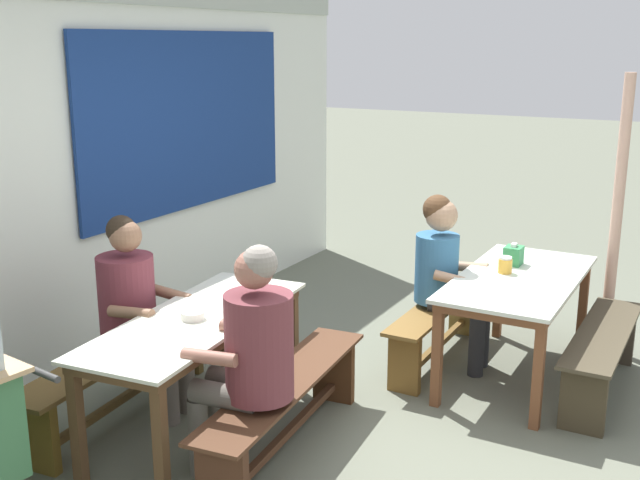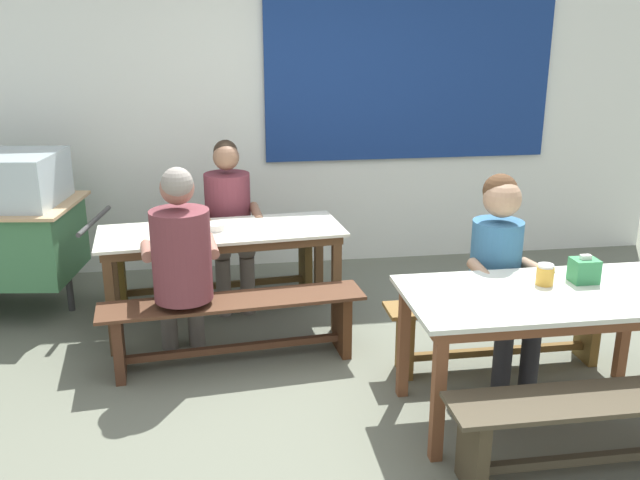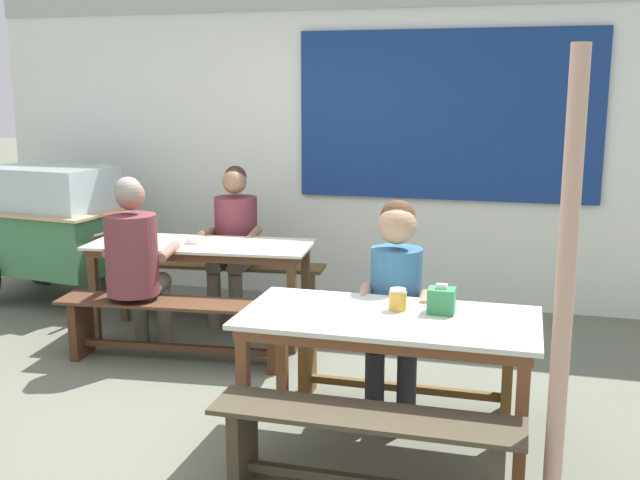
{
  "view_description": "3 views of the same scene",
  "coord_description": "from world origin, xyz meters",
  "px_view_note": "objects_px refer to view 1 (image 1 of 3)",
  "views": [
    {
      "loc": [
        -4.11,
        -1.66,
        2.29
      ],
      "look_at": [
        0.21,
        0.71,
        1.01
      ],
      "focal_mm": 43.43,
      "sensor_mm": 36.0,
      "label": 1
    },
    {
      "loc": [
        -0.76,
        -3.6,
        2.09
      ],
      "look_at": [
        -0.2,
        0.09,
        0.92
      ],
      "focal_mm": 38.58,
      "sensor_mm": 36.0,
      "label": 2
    },
    {
      "loc": [
        1.6,
        -4.15,
        1.9
      ],
      "look_at": [
        0.26,
        0.75,
        0.86
      ],
      "focal_mm": 42.44,
      "sensor_mm": 36.0,
      "label": 3
    }
  ],
  "objects_px": {
    "dining_table_far": "(196,330)",
    "bench_far_back": "(120,370)",
    "bench_near_back": "(437,323)",
    "condiment_jar": "(505,265)",
    "tissue_box": "(513,255)",
    "person_right_near_table": "(446,269)",
    "person_left_back_turned": "(250,349)",
    "bench_near_front": "(602,353)",
    "wooden_support_post": "(617,217)",
    "person_center_facing": "(135,303)",
    "bench_far_front": "(286,405)",
    "soup_bowl": "(193,315)",
    "dining_table_near": "(519,287)"
  },
  "relations": [
    {
      "from": "dining_table_far",
      "to": "bench_far_back",
      "type": "bearing_deg",
      "value": 95.37
    },
    {
      "from": "bench_near_back",
      "to": "condiment_jar",
      "type": "relative_size",
      "value": 12.49
    },
    {
      "from": "tissue_box",
      "to": "bench_near_back",
      "type": "bearing_deg",
      "value": 119.35
    },
    {
      "from": "dining_table_far",
      "to": "bench_far_back",
      "type": "relative_size",
      "value": 1.01
    },
    {
      "from": "person_right_near_table",
      "to": "condiment_jar",
      "type": "distance_m",
      "value": 0.41
    },
    {
      "from": "person_left_back_turned",
      "to": "condiment_jar",
      "type": "height_order",
      "value": "person_left_back_turned"
    },
    {
      "from": "bench_near_front",
      "to": "wooden_support_post",
      "type": "height_order",
      "value": "wooden_support_post"
    },
    {
      "from": "dining_table_far",
      "to": "bench_far_back",
      "type": "xyz_separation_m",
      "value": [
        -0.05,
        0.57,
        -0.35
      ]
    },
    {
      "from": "person_left_back_turned",
      "to": "person_right_near_table",
      "type": "bearing_deg",
      "value": -11.47
    },
    {
      "from": "dining_table_far",
      "to": "person_center_facing",
      "type": "xyz_separation_m",
      "value": [
        0.06,
        0.52,
        0.06
      ]
    },
    {
      "from": "dining_table_far",
      "to": "person_right_near_table",
      "type": "height_order",
      "value": "person_right_near_table"
    },
    {
      "from": "bench_near_back",
      "to": "tissue_box",
      "type": "height_order",
      "value": "tissue_box"
    },
    {
      "from": "person_center_facing",
      "to": "person_left_back_turned",
      "type": "bearing_deg",
      "value": -106.55
    },
    {
      "from": "condiment_jar",
      "to": "bench_near_front",
      "type": "bearing_deg",
      "value": -92.37
    },
    {
      "from": "bench_far_back",
      "to": "bench_far_front",
      "type": "relative_size",
      "value": 1.01
    },
    {
      "from": "bench_near_front",
      "to": "person_left_back_turned",
      "type": "height_order",
      "value": "person_left_back_turned"
    },
    {
      "from": "wooden_support_post",
      "to": "dining_table_far",
      "type": "bearing_deg",
      "value": 142.94
    },
    {
      "from": "person_center_facing",
      "to": "tissue_box",
      "type": "xyz_separation_m",
      "value": [
        1.89,
        -1.84,
        0.09
      ]
    },
    {
      "from": "bench_far_front",
      "to": "tissue_box",
      "type": "distance_m",
      "value": 2.11
    },
    {
      "from": "soup_bowl",
      "to": "tissue_box",
      "type": "bearing_deg",
      "value": -33.32
    },
    {
      "from": "dining_table_far",
      "to": "soup_bowl",
      "type": "bearing_deg",
      "value": -166.88
    },
    {
      "from": "bench_far_back",
      "to": "wooden_support_post",
      "type": "height_order",
      "value": "wooden_support_post"
    },
    {
      "from": "bench_far_back",
      "to": "person_right_near_table",
      "type": "height_order",
      "value": "person_right_near_table"
    },
    {
      "from": "bench_far_back",
      "to": "condiment_jar",
      "type": "xyz_separation_m",
      "value": [
        1.78,
        -1.9,
        0.49
      ]
    },
    {
      "from": "bench_far_back",
      "to": "soup_bowl",
      "type": "xyz_separation_m",
      "value": [
        0.01,
        -0.58,
        0.46
      ]
    },
    {
      "from": "dining_table_far",
      "to": "soup_bowl",
      "type": "height_order",
      "value": "soup_bowl"
    },
    {
      "from": "bench_far_back",
      "to": "condiment_jar",
      "type": "relative_size",
      "value": 14.67
    },
    {
      "from": "dining_table_near",
      "to": "person_left_back_turned",
      "type": "xyz_separation_m",
      "value": [
        -1.95,
        0.89,
        0.08
      ]
    },
    {
      "from": "bench_far_back",
      "to": "bench_far_front",
      "type": "height_order",
      "value": "same"
    },
    {
      "from": "dining_table_far",
      "to": "bench_far_front",
      "type": "bearing_deg",
      "value": -84.63
    },
    {
      "from": "person_center_facing",
      "to": "soup_bowl",
      "type": "bearing_deg",
      "value": -101.03
    },
    {
      "from": "dining_table_near",
      "to": "bench_far_front",
      "type": "xyz_separation_m",
      "value": [
        -1.65,
        0.87,
        -0.37
      ]
    },
    {
      "from": "bench_near_front",
      "to": "soup_bowl",
      "type": "relative_size",
      "value": 10.5
    },
    {
      "from": "bench_near_front",
      "to": "condiment_jar",
      "type": "bearing_deg",
      "value": 87.63
    },
    {
      "from": "person_left_back_turned",
      "to": "bench_near_front",
      "type": "bearing_deg",
      "value": -36.9
    },
    {
      "from": "bench_far_back",
      "to": "wooden_support_post",
      "type": "relative_size",
      "value": 0.82
    },
    {
      "from": "dining_table_near",
      "to": "wooden_support_post",
      "type": "distance_m",
      "value": 1.03
    },
    {
      "from": "bench_far_front",
      "to": "person_right_near_table",
      "type": "height_order",
      "value": "person_right_near_table"
    },
    {
      "from": "bench_far_back",
      "to": "bench_near_back",
      "type": "bearing_deg",
      "value": -39.28
    },
    {
      "from": "dining_table_near",
      "to": "bench_far_front",
      "type": "relative_size",
      "value": 0.91
    },
    {
      "from": "person_center_facing",
      "to": "person_left_back_turned",
      "type": "height_order",
      "value": "person_left_back_turned"
    },
    {
      "from": "bench_near_front",
      "to": "soup_bowl",
      "type": "bearing_deg",
      "value": 130.99
    },
    {
      "from": "dining_table_far",
      "to": "bench_near_back",
      "type": "distance_m",
      "value": 1.94
    },
    {
      "from": "bench_near_back",
      "to": "bench_near_front",
      "type": "xyz_separation_m",
      "value": [
        0.0,
        -1.15,
        0.0
      ]
    },
    {
      "from": "soup_bowl",
      "to": "wooden_support_post",
      "type": "distance_m",
      "value": 3.21
    },
    {
      "from": "person_center_facing",
      "to": "bench_near_back",
      "type": "bearing_deg",
      "value": -40.19
    },
    {
      "from": "bench_near_front",
      "to": "person_right_near_table",
      "type": "xyz_separation_m",
      "value": [
        -0.05,
        1.08,
        0.43
      ]
    },
    {
      "from": "person_center_facing",
      "to": "condiment_jar",
      "type": "height_order",
      "value": "person_center_facing"
    },
    {
      "from": "dining_table_far",
      "to": "person_left_back_turned",
      "type": "relative_size",
      "value": 1.33
    },
    {
      "from": "dining_table_far",
      "to": "person_right_near_table",
      "type": "bearing_deg",
      "value": -29.43
    }
  ]
}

